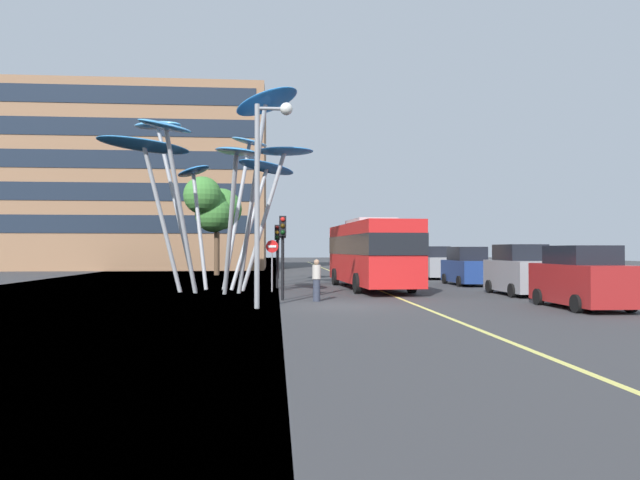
{
  "coord_description": "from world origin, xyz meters",
  "views": [
    {
      "loc": [
        -2.39,
        -20.74,
        2.06
      ],
      "look_at": [
        -0.22,
        7.17,
        2.5
      ],
      "focal_mm": 32.3,
      "sensor_mm": 36.0,
      "label": 1
    }
  ],
  "objects_px": {
    "car_parked_mid": "(520,271)",
    "street_lamp": "(265,177)",
    "red_bus": "(370,251)",
    "car_parked_near": "(581,279)",
    "no_entry_sign": "(272,257)",
    "car_parked_far": "(467,267)",
    "traffic_light_kerb_far": "(283,241)",
    "car_side_street": "(434,264)",
    "car_far_side": "(407,261)",
    "leaf_sculpture": "(217,156)",
    "pedestrian": "(317,280)",
    "traffic_light_island_mid": "(277,242)",
    "traffic_light_kerb_near": "(283,239)",
    "traffic_light_opposite": "(278,240)"
  },
  "relations": [
    {
      "from": "car_parked_mid",
      "to": "no_entry_sign",
      "type": "relative_size",
      "value": 1.69
    },
    {
      "from": "red_bus",
      "to": "traffic_light_kerb_far",
      "type": "relative_size",
      "value": 3.22
    },
    {
      "from": "car_parked_far",
      "to": "pedestrian",
      "type": "relative_size",
      "value": 2.65
    },
    {
      "from": "red_bus",
      "to": "car_parked_far",
      "type": "height_order",
      "value": "red_bus"
    },
    {
      "from": "traffic_light_island_mid",
      "to": "car_far_side",
      "type": "xyz_separation_m",
      "value": [
        10.42,
        14.98,
        -1.34
      ]
    },
    {
      "from": "traffic_light_kerb_near",
      "to": "street_lamp",
      "type": "bearing_deg",
      "value": -101.98
    },
    {
      "from": "car_far_side",
      "to": "street_lamp",
      "type": "relative_size",
      "value": 0.63
    },
    {
      "from": "car_parked_far",
      "to": "pedestrian",
      "type": "bearing_deg",
      "value": -134.16
    },
    {
      "from": "car_parked_far",
      "to": "no_entry_sign",
      "type": "height_order",
      "value": "no_entry_sign"
    },
    {
      "from": "red_bus",
      "to": "no_entry_sign",
      "type": "bearing_deg",
      "value": -163.69
    },
    {
      "from": "traffic_light_opposite",
      "to": "car_far_side",
      "type": "distance_m",
      "value": 11.76
    },
    {
      "from": "street_lamp",
      "to": "pedestrian",
      "type": "height_order",
      "value": "street_lamp"
    },
    {
      "from": "traffic_light_opposite",
      "to": "car_parked_mid",
      "type": "distance_m",
      "value": 18.42
    },
    {
      "from": "car_parked_mid",
      "to": "leaf_sculpture",
      "type": "bearing_deg",
      "value": 166.86
    },
    {
      "from": "red_bus",
      "to": "car_parked_near",
      "type": "height_order",
      "value": "red_bus"
    },
    {
      "from": "leaf_sculpture",
      "to": "traffic_light_island_mid",
      "type": "bearing_deg",
      "value": 35.82
    },
    {
      "from": "traffic_light_kerb_far",
      "to": "car_side_street",
      "type": "xyz_separation_m",
      "value": [
        10.62,
        10.75,
        -1.42
      ]
    },
    {
      "from": "car_parked_mid",
      "to": "car_parked_near",
      "type": "bearing_deg",
      "value": -93.48
    },
    {
      "from": "car_parked_far",
      "to": "pedestrian",
      "type": "height_order",
      "value": "car_parked_far"
    },
    {
      "from": "red_bus",
      "to": "car_parked_mid",
      "type": "height_order",
      "value": "red_bus"
    },
    {
      "from": "traffic_light_island_mid",
      "to": "traffic_light_opposite",
      "type": "bearing_deg",
      "value": 89.34
    },
    {
      "from": "car_parked_far",
      "to": "car_far_side",
      "type": "distance_m",
      "value": 13.18
    },
    {
      "from": "car_far_side",
      "to": "pedestrian",
      "type": "xyz_separation_m",
      "value": [
        -8.9,
        -22.76,
        -0.25
      ]
    },
    {
      "from": "car_parked_mid",
      "to": "street_lamp",
      "type": "bearing_deg",
      "value": -156.15
    },
    {
      "from": "car_side_street",
      "to": "leaf_sculpture",
      "type": "bearing_deg",
      "value": -141.34
    },
    {
      "from": "leaf_sculpture",
      "to": "no_entry_sign",
      "type": "height_order",
      "value": "leaf_sculpture"
    },
    {
      "from": "traffic_light_opposite",
      "to": "car_parked_mid",
      "type": "bearing_deg",
      "value": -54.27
    },
    {
      "from": "car_parked_far",
      "to": "traffic_light_kerb_far",
      "type": "bearing_deg",
      "value": -161.14
    },
    {
      "from": "traffic_light_opposite",
      "to": "car_parked_mid",
      "type": "xyz_separation_m",
      "value": [
        10.71,
        -14.89,
        -1.6
      ]
    },
    {
      "from": "leaf_sculpture",
      "to": "car_parked_near",
      "type": "xyz_separation_m",
      "value": [
        13.41,
        -9.07,
        -5.56
      ]
    },
    {
      "from": "car_parked_near",
      "to": "car_side_street",
      "type": "distance_m",
      "value": 20.16
    },
    {
      "from": "red_bus",
      "to": "car_parked_far",
      "type": "bearing_deg",
      "value": 24.81
    },
    {
      "from": "traffic_light_kerb_far",
      "to": "car_parked_near",
      "type": "height_order",
      "value": "traffic_light_kerb_far"
    },
    {
      "from": "car_parked_mid",
      "to": "no_entry_sign",
      "type": "height_order",
      "value": "no_entry_sign"
    },
    {
      "from": "car_far_side",
      "to": "car_parked_mid",
      "type": "bearing_deg",
      "value": -88.86
    },
    {
      "from": "leaf_sculpture",
      "to": "traffic_light_kerb_near",
      "type": "xyz_separation_m",
      "value": [
        3.14,
        -5.17,
        -4.14
      ]
    },
    {
      "from": "car_side_street",
      "to": "pedestrian",
      "type": "bearing_deg",
      "value": -119.29
    },
    {
      "from": "car_far_side",
      "to": "red_bus",
      "type": "bearing_deg",
      "value": -109.41
    },
    {
      "from": "traffic_light_island_mid",
      "to": "red_bus",
      "type": "bearing_deg",
      "value": -11.59
    },
    {
      "from": "traffic_light_island_mid",
      "to": "street_lamp",
      "type": "bearing_deg",
      "value": -92.48
    },
    {
      "from": "traffic_light_kerb_near",
      "to": "car_far_side",
      "type": "xyz_separation_m",
      "value": [
        10.22,
        22.27,
        -1.38
      ]
    },
    {
      "from": "car_far_side",
      "to": "car_parked_far",
      "type": "bearing_deg",
      "value": -88.23
    },
    {
      "from": "street_lamp",
      "to": "pedestrian",
      "type": "xyz_separation_m",
      "value": [
        1.97,
        2.54,
        -3.75
      ]
    },
    {
      "from": "red_bus",
      "to": "traffic_light_kerb_near",
      "type": "distance_m",
      "value": 7.82
    },
    {
      "from": "traffic_light_opposite",
      "to": "car_parked_mid",
      "type": "height_order",
      "value": "traffic_light_opposite"
    },
    {
      "from": "traffic_light_island_mid",
      "to": "traffic_light_kerb_far",
      "type": "bearing_deg",
      "value": -80.97
    },
    {
      "from": "traffic_light_opposite",
      "to": "no_entry_sign",
      "type": "height_order",
      "value": "traffic_light_opposite"
    },
    {
      "from": "traffic_light_kerb_near",
      "to": "car_parked_mid",
      "type": "bearing_deg",
      "value": 10.41
    },
    {
      "from": "red_bus",
      "to": "no_entry_sign",
      "type": "distance_m",
      "value": 5.27
    },
    {
      "from": "traffic_light_kerb_far",
      "to": "car_far_side",
      "type": "relative_size",
      "value": 0.76
    }
  ]
}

